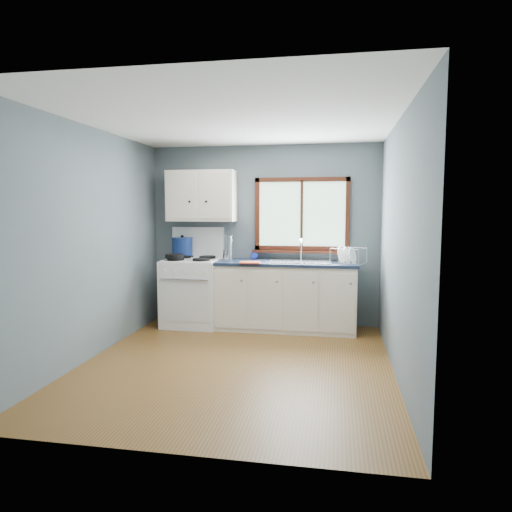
% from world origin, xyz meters
% --- Properties ---
extents(floor, '(3.20, 3.60, 0.02)m').
position_xyz_m(floor, '(0.00, 0.00, -0.01)').
color(floor, brown).
rests_on(floor, ground).
extents(ceiling, '(3.20, 3.60, 0.02)m').
position_xyz_m(ceiling, '(0.00, 0.00, 2.51)').
color(ceiling, white).
rests_on(ceiling, wall_back).
extents(wall_back, '(3.20, 0.02, 2.50)m').
position_xyz_m(wall_back, '(0.00, 1.81, 1.25)').
color(wall_back, slate).
rests_on(wall_back, ground).
extents(wall_front, '(3.20, 0.02, 2.50)m').
position_xyz_m(wall_front, '(0.00, -1.81, 1.25)').
color(wall_front, slate).
rests_on(wall_front, ground).
extents(wall_left, '(0.02, 3.60, 2.50)m').
position_xyz_m(wall_left, '(-1.61, 0.00, 1.25)').
color(wall_left, slate).
rests_on(wall_left, ground).
extents(wall_right, '(0.02, 3.60, 2.50)m').
position_xyz_m(wall_right, '(1.61, 0.00, 1.25)').
color(wall_right, slate).
rests_on(wall_right, ground).
extents(gas_range, '(0.76, 0.69, 1.36)m').
position_xyz_m(gas_range, '(-0.95, 1.47, 0.49)').
color(gas_range, white).
rests_on(gas_range, floor).
extents(base_cabinets, '(1.85, 0.60, 0.88)m').
position_xyz_m(base_cabinets, '(0.36, 1.49, 0.41)').
color(base_cabinets, '#F2E4CD').
rests_on(base_cabinets, floor).
extents(countertop, '(1.89, 0.64, 0.04)m').
position_xyz_m(countertop, '(0.36, 1.49, 0.90)').
color(countertop, black).
rests_on(countertop, base_cabinets).
extents(sink, '(0.84, 0.46, 0.44)m').
position_xyz_m(sink, '(0.54, 1.49, 0.86)').
color(sink, silver).
rests_on(sink, countertop).
extents(window, '(1.36, 0.10, 1.03)m').
position_xyz_m(window, '(0.54, 1.77, 1.48)').
color(window, '#9EC6A8').
rests_on(window, wall_back).
extents(upper_cabinets, '(0.95, 0.35, 0.70)m').
position_xyz_m(upper_cabinets, '(-0.85, 1.63, 1.80)').
color(upper_cabinets, '#F2E4CD').
rests_on(upper_cabinets, wall_back).
extents(skillet, '(0.39, 0.28, 0.05)m').
position_xyz_m(skillet, '(-1.13, 1.30, 0.99)').
color(skillet, black).
rests_on(skillet, gas_range).
extents(stockpot, '(0.38, 0.38, 0.29)m').
position_xyz_m(stockpot, '(-1.14, 1.63, 1.09)').
color(stockpot, navy).
rests_on(stockpot, gas_range).
extents(utensil_crock, '(0.11, 0.11, 0.34)m').
position_xyz_m(utensil_crock, '(-0.49, 1.61, 0.99)').
color(utensil_crock, silver).
rests_on(utensil_crock, countertop).
extents(thermos, '(0.10, 0.10, 0.33)m').
position_xyz_m(thermos, '(-0.44, 1.57, 1.09)').
color(thermos, silver).
rests_on(thermos, countertop).
extents(soap_bottle, '(0.12, 0.12, 0.25)m').
position_xyz_m(soap_bottle, '(-0.11, 1.68, 1.05)').
color(soap_bottle, '#182BBC').
rests_on(soap_bottle, countertop).
extents(dish_towel, '(0.27, 0.20, 0.02)m').
position_xyz_m(dish_towel, '(-0.09, 1.23, 0.93)').
color(dish_towel, '#D75032').
rests_on(dish_towel, countertop).
extents(dish_rack, '(0.50, 0.45, 0.21)m').
position_xyz_m(dish_rack, '(1.16, 1.46, 0.98)').
color(dish_rack, silver).
rests_on(dish_rack, countertop).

